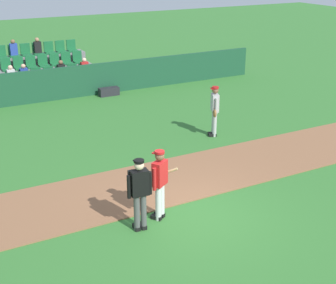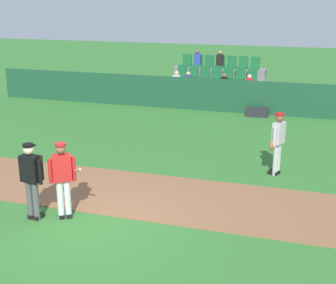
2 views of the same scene
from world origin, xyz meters
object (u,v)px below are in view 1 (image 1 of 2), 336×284
Objects in this scene: runner_grey_jersey at (215,109)px; equipment_bag at (109,92)px; umpire_home_plate at (139,191)px; batter_red_jersey at (160,182)px.

runner_grey_jersey is 1.96× the size of equipment_bag.
umpire_home_plate and runner_grey_jersey have the same top height.
runner_grey_jersey is 6.70m from equipment_bag.
runner_grey_jersey is (4.27, 4.15, -0.01)m from batter_red_jersey.
runner_grey_jersey is at bearing 44.20° from batter_red_jersey.
runner_grey_jersey is at bearing 41.78° from umpire_home_plate.
batter_red_jersey and runner_grey_jersey have the same top height.
umpire_home_plate is 6.57m from runner_grey_jersey.
equipment_bag is (3.60, 10.91, -0.82)m from umpire_home_plate.
umpire_home_plate is at bearing -160.07° from batter_red_jersey.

